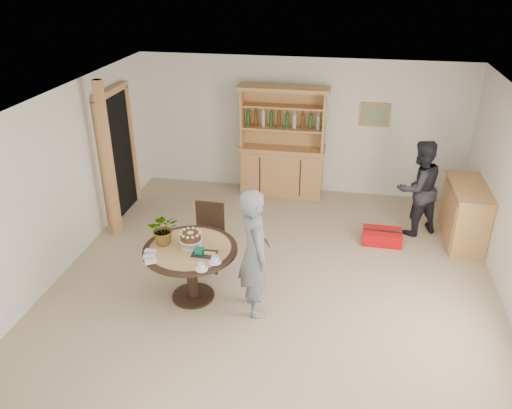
% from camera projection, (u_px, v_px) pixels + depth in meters
% --- Properties ---
extents(ground, '(7.00, 7.00, 0.00)m').
position_uv_depth(ground, '(271.00, 296.00, 6.64)').
color(ground, tan).
rests_on(ground, ground).
extents(room_shell, '(6.04, 7.04, 2.52)m').
position_uv_depth(room_shell, '(273.00, 175.00, 5.87)').
color(room_shell, white).
rests_on(room_shell, ground).
extents(doorway, '(0.13, 1.10, 2.18)m').
position_uv_depth(doorway, '(117.00, 152.00, 8.38)').
color(doorway, black).
rests_on(doorway, ground).
extents(pine_post, '(0.12, 0.12, 2.50)m').
position_uv_depth(pine_post, '(108.00, 162.00, 7.57)').
color(pine_post, tan).
rests_on(pine_post, ground).
extents(hutch, '(1.62, 0.54, 2.04)m').
position_uv_depth(hutch, '(282.00, 159.00, 9.23)').
color(hutch, tan).
rests_on(hutch, ground).
extents(sideboard, '(0.54, 1.26, 0.94)m').
position_uv_depth(sideboard, '(465.00, 213.00, 7.74)').
color(sideboard, tan).
rests_on(sideboard, ground).
extents(dining_table, '(1.20, 1.20, 0.76)m').
position_uv_depth(dining_table, '(191.00, 258.00, 6.36)').
color(dining_table, black).
rests_on(dining_table, ground).
extents(dining_chair, '(0.43, 0.43, 0.95)m').
position_uv_depth(dining_chair, '(208.00, 231.00, 7.12)').
color(dining_chair, black).
rests_on(dining_chair, ground).
extents(birthday_cake, '(0.30, 0.30, 0.20)m').
position_uv_depth(birthday_cake, '(191.00, 237.00, 6.28)').
color(birthday_cake, white).
rests_on(birthday_cake, dining_table).
extents(flower_vase, '(0.47, 0.44, 0.42)m').
position_uv_depth(flower_vase, '(164.00, 229.00, 6.29)').
color(flower_vase, '#3F7233').
rests_on(flower_vase, dining_table).
extents(gift_tray, '(0.30, 0.20, 0.08)m').
position_uv_depth(gift_tray, '(204.00, 253.00, 6.13)').
color(gift_tray, black).
rests_on(gift_tray, dining_table).
extents(coffee_cup_a, '(0.15, 0.15, 0.09)m').
position_uv_depth(coffee_cup_a, '(215.00, 260.00, 5.96)').
color(coffee_cup_a, white).
rests_on(coffee_cup_a, dining_table).
extents(coffee_cup_b, '(0.15, 0.15, 0.08)m').
position_uv_depth(coffee_cup_b, '(202.00, 267.00, 5.83)').
color(coffee_cup_b, white).
rests_on(coffee_cup_b, dining_table).
extents(napkins, '(0.24, 0.33, 0.03)m').
position_uv_depth(napkins, '(150.00, 256.00, 6.07)').
color(napkins, white).
rests_on(napkins, dining_table).
extents(teen_boy, '(0.61, 0.72, 1.68)m').
position_uv_depth(teen_boy, '(255.00, 253.00, 6.03)').
color(teen_boy, slate).
rests_on(teen_boy, ground).
extents(adult_person, '(0.96, 0.90, 1.57)m').
position_uv_depth(adult_person, '(418.00, 188.00, 7.85)').
color(adult_person, black).
rests_on(adult_person, ground).
extents(red_suitcase, '(0.60, 0.41, 0.21)m').
position_uv_depth(red_suitcase, '(382.00, 236.00, 7.85)').
color(red_suitcase, red).
rests_on(red_suitcase, ground).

